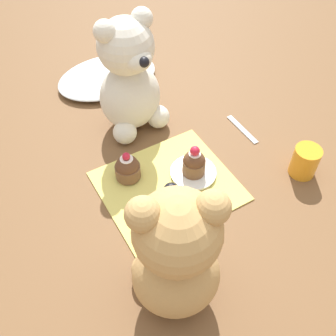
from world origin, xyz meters
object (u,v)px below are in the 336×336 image
at_px(teddy_bear_cream, 130,80).
at_px(teddy_bear_tan, 176,256).
at_px(cupcake_near_tan_bear, 195,164).
at_px(juice_glass, 305,161).
at_px(teaspoon, 242,129).
at_px(saucer_plate, 194,173).
at_px(cupcake_near_cream_bear, 128,168).

xyz_separation_m(teddy_bear_cream, teddy_bear_tan, (-0.13, -0.40, 0.00)).
xyz_separation_m(cupcake_near_tan_bear, juice_glass, (0.20, -0.10, -0.00)).
relative_size(juice_glass, teaspoon, 0.64).
relative_size(teddy_bear_cream, teddy_bear_tan, 1.01).
bearing_deg(teaspoon, cupcake_near_tan_bear, -70.15).
height_order(teddy_bear_tan, saucer_plate, teddy_bear_tan).
distance_m(saucer_plate, teaspoon, 0.18).
relative_size(cupcake_near_tan_bear, juice_glass, 1.08).
relative_size(cupcake_near_cream_bear, teaspoon, 0.64).
distance_m(cupcake_near_cream_bear, saucer_plate, 0.14).
xyz_separation_m(teddy_bear_tan, cupcake_near_tan_bear, (0.16, 0.20, -0.09)).
relative_size(teddy_bear_tan, juice_glass, 4.03).
height_order(juice_glass, teaspoon, juice_glass).
distance_m(teddy_bear_cream, teddy_bear_tan, 0.42).
bearing_deg(teaspoon, cupcake_near_cream_bear, -90.56).
distance_m(cupcake_near_cream_bear, cupcake_near_tan_bear, 0.13).
height_order(teddy_bear_cream, cupcake_near_tan_bear, teddy_bear_cream).
relative_size(teddy_bear_tan, cupcake_near_tan_bear, 3.74).
bearing_deg(teddy_bear_tan, saucer_plate, -106.21).
distance_m(teddy_bear_tan, teaspoon, 0.44).
xyz_separation_m(cupcake_near_cream_bear, cupcake_near_tan_bear, (0.12, -0.06, 0.01)).
height_order(cupcake_near_cream_bear, cupcake_near_tan_bear, cupcake_near_tan_bear).
xyz_separation_m(teddy_bear_cream, juice_glass, (0.23, -0.31, -0.09)).
xyz_separation_m(juice_glass, teaspoon, (-0.03, 0.16, -0.03)).
height_order(teddy_bear_cream, teddy_bear_tan, teddy_bear_cream).
bearing_deg(juice_glass, teddy_bear_tan, -165.28).
bearing_deg(juice_glass, teddy_bear_cream, 127.29).
relative_size(cupcake_near_cream_bear, juice_glass, 1.00).
xyz_separation_m(cupcake_near_tan_bear, teaspoon, (0.17, 0.06, -0.04)).
bearing_deg(saucer_plate, teddy_bear_tan, -129.68).
bearing_deg(cupcake_near_tan_bear, teddy_bear_cream, 99.93).
bearing_deg(cupcake_near_cream_bear, teddy_bear_tan, -99.71).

